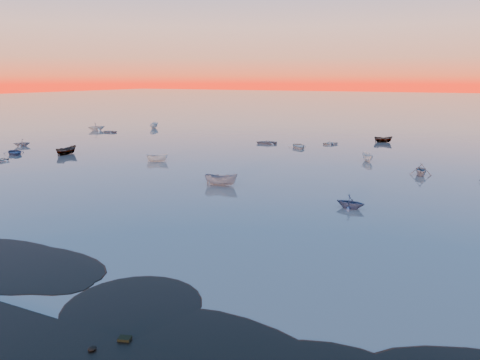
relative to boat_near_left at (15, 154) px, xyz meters
The scene contains 6 objects.
ground 79.50m from the boat_near_left, 56.25° to the left, with size 600.00×600.00×0.00m, color #6C615A.
mud_lobes 56.29m from the boat_near_left, 38.31° to the right, with size 140.00×6.00×0.07m, color black, non-canonical shape.
moored_fleet 48.12m from the boat_near_left, 23.39° to the left, with size 124.00×58.00×1.20m, color silver, non-canonical shape.
boat_near_left is the anchor object (origin of this frame).
boat_near_center 42.45m from the boat_near_left, ahead, with size 4.09×1.73×1.42m, color slate.
boat_near_right 64.39m from the boat_near_left, 10.82° to the left, with size 3.54×1.59×1.24m, color slate.
Camera 1 is at (24.24, -19.31, 12.83)m, focal length 35.00 mm.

